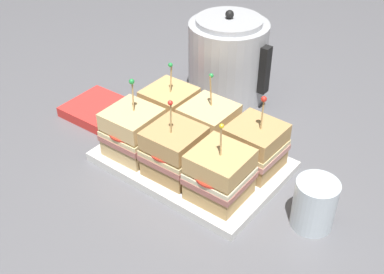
# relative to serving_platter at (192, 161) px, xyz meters

# --- Properties ---
(ground_plane) EXTENTS (6.00, 6.00, 0.00)m
(ground_plane) POSITION_rel_serving_platter_xyz_m (0.00, 0.00, -0.01)
(ground_plane) COLOR slate
(serving_platter) EXTENTS (0.37, 0.25, 0.02)m
(serving_platter) POSITION_rel_serving_platter_xyz_m (0.00, 0.00, 0.00)
(serving_platter) COLOR silver
(serving_platter) RESTS_ON ground_plane
(sandwich_front_left) EXTENTS (0.11, 0.11, 0.17)m
(sandwich_front_left) POSITION_rel_serving_platter_xyz_m (-0.11, -0.06, 0.06)
(sandwich_front_left) COLOR #DBB77A
(sandwich_front_left) RESTS_ON serving_platter
(sandwich_front_center) EXTENTS (0.11, 0.11, 0.17)m
(sandwich_front_center) POSITION_rel_serving_platter_xyz_m (-0.00, -0.06, 0.06)
(sandwich_front_center) COLOR tan
(sandwich_front_center) RESTS_ON serving_platter
(sandwich_front_right) EXTENTS (0.10, 0.11, 0.17)m
(sandwich_front_right) POSITION_rel_serving_platter_xyz_m (0.11, -0.06, 0.06)
(sandwich_front_right) COLOR tan
(sandwich_front_right) RESTS_ON serving_platter
(sandwich_back_left) EXTENTS (0.10, 0.10, 0.16)m
(sandwich_back_left) POSITION_rel_serving_platter_xyz_m (-0.11, 0.06, 0.06)
(sandwich_back_left) COLOR tan
(sandwich_back_left) RESTS_ON serving_platter
(sandwich_back_center) EXTENTS (0.10, 0.10, 0.17)m
(sandwich_back_center) POSITION_rel_serving_platter_xyz_m (-0.00, 0.06, 0.06)
(sandwich_back_center) COLOR #DBB77A
(sandwich_back_center) RESTS_ON serving_platter
(sandwich_back_right) EXTENTS (0.11, 0.11, 0.17)m
(sandwich_back_right) POSITION_rel_serving_platter_xyz_m (0.11, 0.06, 0.06)
(sandwich_back_right) COLOR tan
(sandwich_back_right) RESTS_ON serving_platter
(kettle_steel) EXTENTS (0.21, 0.19, 0.23)m
(kettle_steel) POSITION_rel_serving_platter_xyz_m (-0.10, 0.27, 0.09)
(kettle_steel) COLOR #B7BABF
(kettle_steel) RESTS_ON ground_plane
(drinking_glass) EXTENTS (0.08, 0.08, 0.10)m
(drinking_glass) POSITION_rel_serving_platter_xyz_m (0.27, -0.00, 0.04)
(drinking_glass) COLOR silver
(drinking_glass) RESTS_ON ground_plane
(napkin_stack) EXTENTS (0.14, 0.14, 0.02)m
(napkin_stack) POSITION_rel_serving_platter_xyz_m (-0.30, 0.01, 0.00)
(napkin_stack) COLOR red
(napkin_stack) RESTS_ON ground_plane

